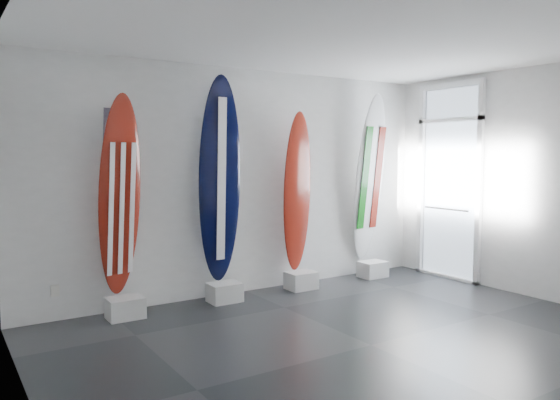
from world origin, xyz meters
TOP-DOWN VIEW (x-y plane):
  - floor at (0.00, 0.00)m, footprint 6.00×6.00m
  - ceiling at (0.00, 0.00)m, footprint 6.00×6.00m
  - wall_back at (0.00, 2.50)m, footprint 6.00×0.00m
  - wall_left at (-3.00, 0.00)m, footprint 0.00×5.00m
  - wall_right at (3.00, 0.00)m, footprint 0.00×5.00m
  - display_block_usa at (-1.76, 2.18)m, footprint 0.40×0.30m
  - surfboard_usa at (-1.76, 2.28)m, footprint 0.58×0.43m
  - display_block_navy at (-0.49, 2.18)m, footprint 0.40×0.30m
  - surfboard_navy at (-0.49, 2.28)m, footprint 0.60×0.21m
  - display_block_swiss at (0.70, 2.18)m, footprint 0.40×0.30m
  - surfboard_swiss at (0.70, 2.28)m, footprint 0.52×0.25m
  - display_block_italy at (2.03, 2.18)m, footprint 0.40×0.30m
  - surfboard_italy at (2.03, 2.28)m, footprint 0.60×0.43m
  - wall_outlet at (-2.45, 2.48)m, footprint 0.09×0.02m
  - glass_door at (2.97, 1.55)m, footprint 0.12×1.16m
  - balcony at (4.30, 1.55)m, footprint 2.80×2.20m

SIDE VIEW (x-z plane):
  - floor at x=0.00m, z-range 0.00..0.00m
  - display_block_usa at x=-1.76m, z-range 0.00..0.24m
  - display_block_navy at x=-0.49m, z-range 0.00..0.24m
  - display_block_swiss at x=0.70m, z-range 0.00..0.24m
  - display_block_italy at x=2.03m, z-range 0.00..0.24m
  - wall_outlet at x=-2.45m, z-range 0.28..0.41m
  - balcony at x=4.30m, z-range -0.10..1.10m
  - surfboard_swiss at x=0.70m, z-range 0.24..2.46m
  - surfboard_usa at x=-1.76m, z-range 0.24..2.55m
  - glass_door at x=2.97m, z-range 0.00..2.85m
  - wall_back at x=0.00m, z-range -1.50..4.50m
  - wall_left at x=-3.00m, z-range -1.00..4.00m
  - wall_right at x=3.00m, z-range -1.00..4.00m
  - surfboard_italy at x=2.03m, z-range 0.24..2.77m
  - surfboard_navy at x=-0.49m, z-range 0.24..2.85m
  - ceiling at x=0.00m, z-range 3.00..3.00m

